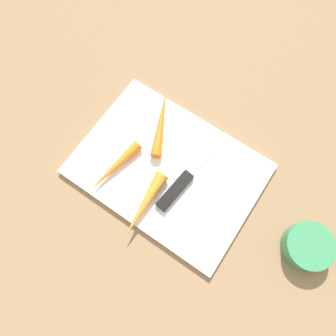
% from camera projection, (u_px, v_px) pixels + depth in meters
% --- Properties ---
extents(ground_plane, '(1.40, 1.40, 0.00)m').
position_uv_depth(ground_plane, '(168.00, 170.00, 0.64)').
color(ground_plane, '#8C6D4C').
extents(cutting_board, '(0.36, 0.26, 0.01)m').
position_uv_depth(cutting_board, '(168.00, 169.00, 0.63)').
color(cutting_board, white).
rests_on(cutting_board, ground_plane).
extents(knife, '(0.04, 0.20, 0.01)m').
position_uv_depth(knife, '(179.00, 185.00, 0.61)').
color(knife, '#B7B7BC').
rests_on(knife, cutting_board).
extents(carrot_medium, '(0.04, 0.14, 0.03)m').
position_uv_depth(carrot_medium, '(144.00, 205.00, 0.59)').
color(carrot_medium, orange).
rests_on(carrot_medium, cutting_board).
extents(carrot_shortest, '(0.04, 0.14, 0.02)m').
position_uv_depth(carrot_shortest, '(114.00, 167.00, 0.61)').
color(carrot_shortest, orange).
rests_on(carrot_shortest, cutting_board).
extents(carrot_longest, '(0.09, 0.15, 0.02)m').
position_uv_depth(carrot_longest, '(161.00, 122.00, 0.64)').
color(carrot_longest, orange).
rests_on(carrot_longest, cutting_board).
extents(small_bowl, '(0.09, 0.09, 0.04)m').
position_uv_depth(small_bowl, '(308.00, 246.00, 0.57)').
color(small_bowl, '#388C59').
rests_on(small_bowl, ground_plane).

